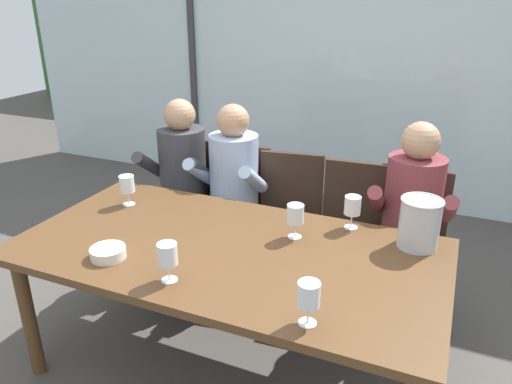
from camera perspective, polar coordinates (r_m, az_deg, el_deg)
name	(u,v)px	position (r m, az deg, el deg)	size (l,w,h in m)	color
ground	(292,275)	(3.51, 4.26, -9.63)	(14.00, 14.00, 0.00)	#4C4742
window_glass_panel	(355,60)	(4.51, 11.53, 14.91)	(7.23, 0.03, 2.60)	silver
window_mullion_left	(193,52)	(5.08, -7.43, 15.97)	(0.06, 0.06, 2.60)	#38383D
hillside_vineyard	(409,45)	(8.44, 17.53, 16.14)	(13.23, 2.40, 2.15)	#386633
dining_table	(227,260)	(2.37, -3.38, -7.91)	(2.03, 1.04, 0.73)	brown
chair_near_curtain	(196,193)	(3.50, -7.00, -0.16)	(0.46, 0.46, 0.89)	#332319
chair_left_of_center	(235,200)	(3.37, -2.49, -0.91)	(0.45, 0.45, 0.89)	#332319
chair_center	(288,212)	(3.19, 3.78, -2.31)	(0.50, 0.50, 0.89)	#332319
chair_right_of_center	(353,224)	(3.08, 11.26, -3.68)	(0.47, 0.47, 0.89)	#332319
chair_near_window_right	(408,232)	(3.06, 17.44, -4.48)	(0.44, 0.44, 0.89)	#332319
person_charcoal_jacket	(178,177)	(3.33, -9.13, 1.74)	(0.49, 0.63, 1.21)	#38383D
person_pale_blue_shirt	(229,185)	(3.15, -3.18, 0.77)	(0.47, 0.61, 1.21)	#9EB2D1
person_maroon_top	(411,215)	(2.87, 17.67, -2.58)	(0.48, 0.62, 1.21)	brown
ice_bucket_primary	(420,223)	(2.41, 18.63, -3.41)	(0.20, 0.20, 0.24)	#B7B7BC
tasting_bowl	(108,253)	(2.33, -16.97, -6.82)	(0.16, 0.16, 0.05)	silver
wine_glass_by_left_taster	(127,185)	(2.83, -14.89, 0.76)	(0.08, 0.08, 0.17)	silver
wine_glass_near_bucket	(309,296)	(1.79, 6.20, -12.06)	(0.08, 0.08, 0.17)	silver
wine_glass_center_pour	(168,256)	(2.05, -10.33, -7.39)	(0.08, 0.08, 0.17)	silver
wine_glass_by_right_taster	(352,207)	(2.51, 11.25, -1.72)	(0.08, 0.08, 0.17)	silver
wine_glass_spare_empty	(295,215)	(2.37, 4.64, -2.67)	(0.08, 0.08, 0.17)	silver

